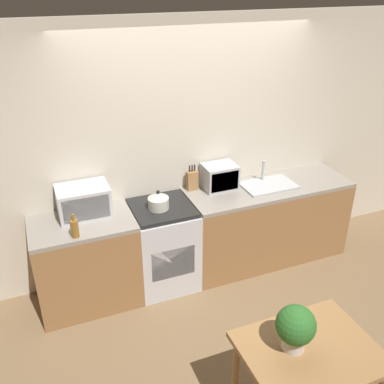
# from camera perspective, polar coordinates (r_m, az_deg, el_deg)

# --- Properties ---
(ground_plane) EXTENTS (16.00, 16.00, 0.00)m
(ground_plane) POSITION_cam_1_polar(r_m,az_deg,el_deg) (4.33, 4.61, -15.12)
(ground_plane) COLOR brown
(wall_back) EXTENTS (10.00, 0.06, 2.60)m
(wall_back) POSITION_cam_1_polar(r_m,az_deg,el_deg) (4.39, -0.30, 5.69)
(wall_back) COLOR beige
(wall_back) RESTS_ON ground_plane
(counter_left_run) EXTENTS (0.94, 0.62, 0.90)m
(counter_left_run) POSITION_cam_1_polar(r_m,az_deg,el_deg) (4.25, -13.88, -9.06)
(counter_left_run) COLOR olive
(counter_left_run) RESTS_ON ground_plane
(counter_right_run) EXTENTS (1.79, 0.62, 0.90)m
(counter_right_run) POSITION_cam_1_polar(r_m,az_deg,el_deg) (4.81, 9.82, -3.97)
(counter_right_run) COLOR olive
(counter_right_run) RESTS_ON ground_plane
(stove_range) EXTENTS (0.60, 0.62, 0.90)m
(stove_range) POSITION_cam_1_polar(r_m,az_deg,el_deg) (4.38, -3.85, -7.10)
(stove_range) COLOR silver
(stove_range) RESTS_ON ground_plane
(kettle) EXTENTS (0.20, 0.20, 0.19)m
(kettle) POSITION_cam_1_polar(r_m,az_deg,el_deg) (4.07, -4.51, -1.18)
(kettle) COLOR beige
(kettle) RESTS_ON stove_range
(microwave) EXTENTS (0.47, 0.33, 0.28)m
(microwave) POSITION_cam_1_polar(r_m,az_deg,el_deg) (4.05, -14.26, -1.18)
(microwave) COLOR silver
(microwave) RESTS_ON counter_left_run
(bottle) EXTENTS (0.07, 0.07, 0.22)m
(bottle) POSITION_cam_1_polar(r_m,az_deg,el_deg) (3.76, -15.38, -4.66)
(bottle) COLOR olive
(bottle) RESTS_ON counter_left_run
(knife_block) EXTENTS (0.11, 0.07, 0.27)m
(knife_block) POSITION_cam_1_polar(r_m,az_deg,el_deg) (4.40, 0.02, 1.59)
(knife_block) COLOR #9E7042
(knife_block) RESTS_ON counter_right_run
(toaster_oven) EXTENTS (0.34, 0.27, 0.26)m
(toaster_oven) POSITION_cam_1_polar(r_m,az_deg,el_deg) (4.43, 3.70, 2.06)
(toaster_oven) COLOR #ADAFB5
(toaster_oven) RESTS_ON counter_right_run
(sink_basin) EXTENTS (0.56, 0.36, 0.24)m
(sink_basin) POSITION_cam_1_polar(r_m,az_deg,el_deg) (4.59, 10.11, 1.00)
(sink_basin) COLOR #ADAFB5
(sink_basin) RESTS_ON counter_right_run
(dining_table) EXTENTS (0.87, 0.68, 0.75)m
(dining_table) POSITION_cam_1_polar(r_m,az_deg,el_deg) (3.11, 15.26, -20.90)
(dining_table) COLOR #9E7042
(dining_table) RESTS_ON ground_plane
(potted_plant) EXTENTS (0.26, 0.26, 0.32)m
(potted_plant) POSITION_cam_1_polar(r_m,az_deg,el_deg) (2.89, 13.63, -17.06)
(potted_plant) COLOR beige
(potted_plant) RESTS_ON dining_table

